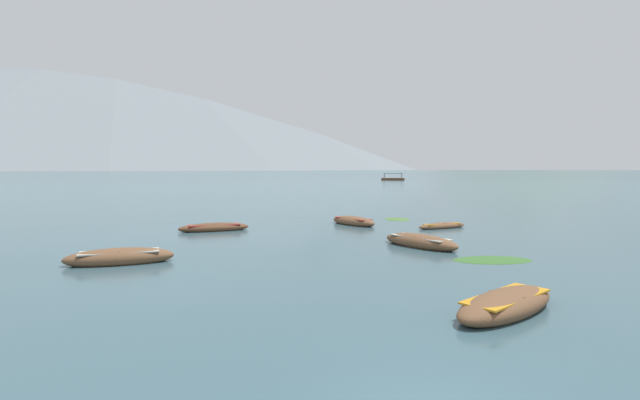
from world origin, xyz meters
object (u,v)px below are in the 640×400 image
at_px(rowboat_2, 353,221).
at_px(ferry_0, 393,179).
at_px(rowboat_5, 214,228).
at_px(rowboat_4, 120,257).
at_px(rowboat_0, 420,242).
at_px(rowboat_3, 442,226).
at_px(rowboat_1, 506,304).

relative_size(rowboat_2, ferry_0, 0.52).
bearing_deg(rowboat_5, ferry_0, 77.73).
bearing_deg(rowboat_4, rowboat_2, 53.17).
height_order(rowboat_0, rowboat_4, rowboat_4).
xyz_separation_m(rowboat_3, ferry_0, (12.75, 125.34, 0.30)).
relative_size(rowboat_0, rowboat_1, 1.06).
xyz_separation_m(rowboat_0, rowboat_5, (-12.05, 5.84, -0.05)).
height_order(rowboat_3, rowboat_4, rowboat_4).
distance_m(rowboat_3, rowboat_4, 20.31).
distance_m(rowboat_0, rowboat_2, 9.80).
bearing_deg(rowboat_3, rowboat_0, -110.58).
xyz_separation_m(rowboat_3, rowboat_5, (-14.89, -1.71, 0.05)).
relative_size(rowboat_1, ferry_0, 0.54).
bearing_deg(rowboat_4, rowboat_3, 36.77).
bearing_deg(rowboat_1, rowboat_5, 126.14).
distance_m(rowboat_2, rowboat_4, 17.41).
bearing_deg(rowboat_1, rowboat_2, 99.21).
distance_m(rowboat_0, rowboat_4, 14.20).
xyz_separation_m(rowboat_4, rowboat_5, (1.38, 10.45, -0.05)).
relative_size(rowboat_3, ferry_0, 0.48).
bearing_deg(rowboat_3, rowboat_5, -173.44).
height_order(rowboat_0, ferry_0, ferry_0).
bearing_deg(rowboat_2, ferry_0, 81.45).
xyz_separation_m(rowboat_1, rowboat_3, (2.52, 18.64, -0.09)).
relative_size(rowboat_0, rowboat_5, 0.97).
xyz_separation_m(rowboat_3, rowboat_4, (-16.27, -12.16, 0.10)).
bearing_deg(rowboat_3, rowboat_4, -143.23).
height_order(rowboat_3, rowboat_5, rowboat_5).
height_order(rowboat_2, rowboat_4, rowboat_4).
bearing_deg(ferry_0, rowboat_2, -98.55).
bearing_deg(rowboat_2, rowboat_0, -72.19).
distance_m(rowboat_2, rowboat_3, 6.10).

